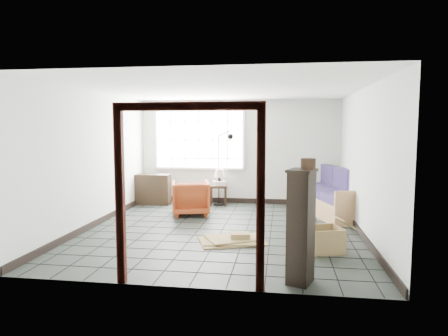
% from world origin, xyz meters
% --- Properties ---
extents(ground, '(5.50, 5.50, 0.00)m').
position_xyz_m(ground, '(0.00, 0.00, 0.00)').
color(ground, black).
rests_on(ground, ground).
extents(room_shell, '(5.02, 5.52, 2.61)m').
position_xyz_m(room_shell, '(0.00, 0.03, 1.68)').
color(room_shell, silver).
rests_on(room_shell, ground).
extents(window_panel, '(2.32, 0.08, 1.52)m').
position_xyz_m(window_panel, '(-1.00, 2.70, 1.60)').
color(window_panel, silver).
rests_on(window_panel, ground).
extents(doorway_trim, '(1.80, 0.08, 2.20)m').
position_xyz_m(doorway_trim, '(0.00, -2.70, 1.38)').
color(doorway_trim, '#3B140D').
rests_on(doorway_trim, ground).
extents(futon_sofa, '(1.56, 2.46, 1.02)m').
position_xyz_m(futon_sofa, '(2.22, 1.75, 0.37)').
color(futon_sofa, '#A7734B').
rests_on(futon_sofa, ground).
extents(armchair, '(0.96, 0.93, 0.82)m').
position_xyz_m(armchair, '(-0.89, 1.22, 0.41)').
color(armchair, maroon).
rests_on(armchair, ground).
extents(side_table, '(0.49, 0.49, 0.49)m').
position_xyz_m(side_table, '(-0.46, 2.40, 0.40)').
color(side_table, black).
rests_on(side_table, ground).
extents(table_lamp, '(0.29, 0.29, 0.40)m').
position_xyz_m(table_lamp, '(-0.43, 2.44, 0.77)').
color(table_lamp, black).
rests_on(table_lamp, side_table).
extents(projector, '(0.36, 0.32, 0.11)m').
position_xyz_m(projector, '(-0.44, 2.39, 0.54)').
color(projector, silver).
rests_on(projector, side_table).
extents(floor_lamp, '(0.57, 0.37, 1.85)m').
position_xyz_m(floor_lamp, '(-0.31, 2.40, 0.99)').
color(floor_lamp, black).
rests_on(floor_lamp, ground).
extents(console_shelf, '(0.98, 0.41, 0.75)m').
position_xyz_m(console_shelf, '(-2.15, 2.25, 0.38)').
color(console_shelf, black).
rests_on(console_shelf, ground).
extents(tall_shelf, '(0.41, 0.46, 1.41)m').
position_xyz_m(tall_shelf, '(1.33, -2.40, 0.72)').
color(tall_shelf, black).
rests_on(tall_shelf, ground).
extents(pot, '(0.23, 0.23, 0.13)m').
position_xyz_m(pot, '(1.39, -2.45, 1.48)').
color(pot, black).
rests_on(pot, tall_shelf).
extents(open_box, '(1.02, 0.71, 0.53)m').
position_xyz_m(open_box, '(1.71, -1.08, 0.19)').
color(open_box, olive).
rests_on(open_box, ground).
extents(cardboard_pile, '(1.25, 1.06, 0.15)m').
position_xyz_m(cardboard_pile, '(0.29, -0.74, 0.04)').
color(cardboard_pile, olive).
rests_on(cardboard_pile, ground).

